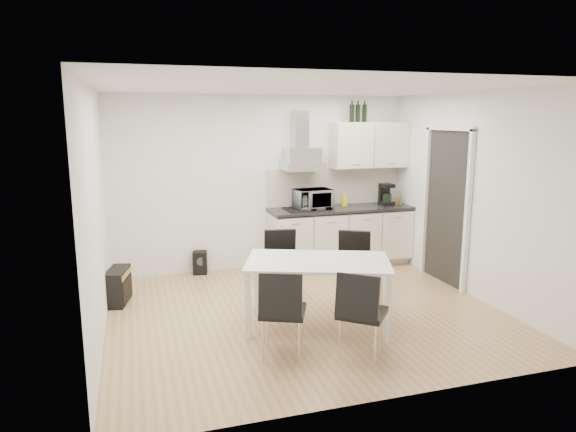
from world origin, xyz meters
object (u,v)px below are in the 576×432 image
object	(u,v)px
chair_far_left	(282,267)
chair_near_right	(362,314)
chair_near_left	(283,312)
kitchenette	(342,213)
guitar_amp	(118,286)
chair_far_right	(352,268)
dining_table	(318,267)
floor_speaker	(200,263)

from	to	relation	value
chair_far_left	chair_near_right	xyz separation A→B (m)	(0.29, -1.71, 0.00)
chair_near_left	chair_near_right	xyz separation A→B (m)	(0.71, -0.26, 0.00)
kitchenette	chair_near_left	distance (m)	3.27
guitar_amp	chair_far_right	bearing A→B (deg)	-3.81
chair_near_left	chair_far_left	bearing A→B (deg)	97.22
kitchenette	chair_near_right	distance (m)	3.19
dining_table	floor_speaker	bearing A→B (deg)	134.06
chair_far_right	guitar_amp	size ratio (longest dim) A/B	1.58
chair_near_left	chair_far_right	bearing A→B (deg)	65.89
guitar_amp	floor_speaker	distance (m)	1.46
chair_far_left	chair_near_left	xyz separation A→B (m)	(-0.41, -1.45, 0.00)
dining_table	chair_near_left	distance (m)	0.85
kitchenette	chair_near_left	size ratio (longest dim) A/B	2.86
chair_far_right	chair_near_left	xyz separation A→B (m)	(-1.23, -1.14, 0.00)
kitchenette	chair_far_left	bearing A→B (deg)	-136.61
chair_far_right	guitar_amp	distance (m)	2.91
dining_table	chair_far_right	bearing A→B (deg)	60.87
dining_table	guitar_amp	world-z (taller)	dining_table
chair_far_left	chair_far_right	xyz separation A→B (m)	(0.82, -0.31, 0.00)
chair_far_right	dining_table	bearing A→B (deg)	69.36
chair_far_left	chair_far_right	size ratio (longest dim) A/B	1.00
dining_table	kitchenette	bearing A→B (deg)	81.75
kitchenette	chair_far_right	world-z (taller)	kitchenette
dining_table	chair_far_right	size ratio (longest dim) A/B	1.99
kitchenette	guitar_amp	world-z (taller)	kitchenette
dining_table	chair_far_left	distance (m)	0.91
chair_far_left	chair_near_right	world-z (taller)	same
dining_table	chair_far_left	size ratio (longest dim) A/B	1.99
chair_near_left	dining_table	bearing A→B (deg)	68.75
kitchenette	dining_table	xyz separation A→B (m)	(-1.19, -2.14, -0.15)
kitchenette	chair_far_left	xyz separation A→B (m)	(-1.35, -1.27, -0.39)
dining_table	chair_far_right	distance (m)	0.90
guitar_amp	chair_far_left	bearing A→B (deg)	-2.00
chair_far_left	chair_far_right	bearing A→B (deg)	168.68
dining_table	chair_near_right	xyz separation A→B (m)	(0.14, -0.84, -0.24)
dining_table	chair_near_left	xyz separation A→B (m)	(-0.57, -0.58, -0.24)
dining_table	guitar_amp	bearing A→B (deg)	167.57
chair_near_left	chair_near_right	world-z (taller)	same
chair_near_left	floor_speaker	distance (m)	2.93
chair_far_left	kitchenette	bearing A→B (deg)	-127.07
floor_speaker	dining_table	bearing A→B (deg)	-56.22
chair_far_right	chair_near_right	xyz separation A→B (m)	(-0.52, -1.40, 0.00)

